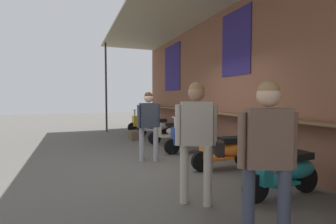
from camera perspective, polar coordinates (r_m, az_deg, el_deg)
The scene contains 12 objects.
ground_plane at distance 5.55m, azimuth -0.78°, elevation -12.00°, with size 38.55×38.55×0.00m, color #56544F.
market_stall_facade at distance 6.28m, azimuth 15.32°, elevation 9.69°, with size 13.77×2.77×3.89m.
scooter_yellow at distance 10.83m, azimuth -5.29°, elevation -2.40°, with size 0.48×1.40×0.97m.
scooter_silver at distance 9.39m, azimuth -2.75°, elevation -3.27°, with size 0.50×1.40×0.97m.
scooter_cream at distance 7.92m, azimuth 0.86°, elevation -4.50°, with size 0.46×1.40×0.97m.
scooter_blue at distance 6.61m, azimuth 5.66°, elevation -6.09°, with size 0.47×1.40×0.97m.
scooter_orange at distance 5.28m, azimuth 13.44°, elevation -8.56°, with size 0.47×1.40×0.97m.
scooter_teal at distance 4.16m, azimuth 25.73°, elevation -12.07°, with size 0.46×1.40×0.97m.
shopper_with_handbag at distance 3.37m, azimuth 6.80°, elevation -4.26°, with size 0.39×0.67×1.68m.
shopper_browsing at distance 2.54m, azimuth 21.96°, elevation -7.58°, with size 0.34×0.52×1.63m.
shopper_passing at distance 5.68m, azimuth -4.48°, elevation -1.66°, with size 0.24×0.55×1.60m.
merchandise_crate at distance 8.71m, azimuth -7.82°, elevation -5.34°, with size 0.42×0.33×0.32m, color brown.
Camera 1 is at (5.02, -1.87, 1.47)m, focal length 26.35 mm.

